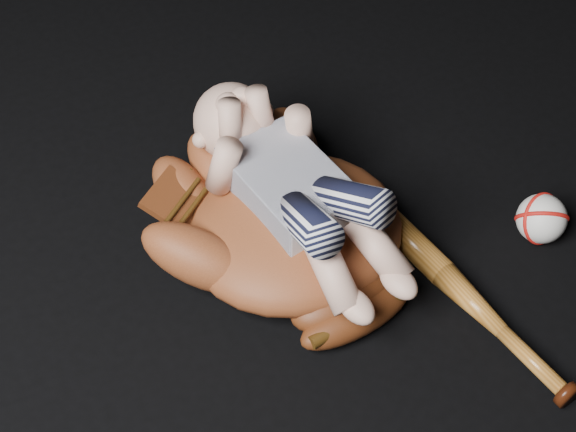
% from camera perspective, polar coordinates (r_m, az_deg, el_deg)
% --- Properties ---
extents(baseball_glove, '(0.40, 0.45, 0.13)m').
position_cam_1_polar(baseball_glove, '(1.15, 0.43, -0.45)').
color(baseball_glove, '#662D15').
rests_on(baseball_glove, ground).
extents(newborn_baby, '(0.23, 0.42, 0.16)m').
position_cam_1_polar(newborn_baby, '(1.10, 0.95, 1.70)').
color(newborn_baby, '#D8A38B').
rests_on(newborn_baby, baseball_glove).
extents(baseball_bat, '(0.09, 0.41, 0.04)m').
position_cam_1_polar(baseball_bat, '(1.16, 10.79, -4.46)').
color(baseball_bat, '#9C5C1E').
rests_on(baseball_bat, ground).
extents(baseball, '(0.08, 0.08, 0.07)m').
position_cam_1_polar(baseball, '(1.24, 16.08, -0.17)').
color(baseball, white).
rests_on(baseball, ground).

